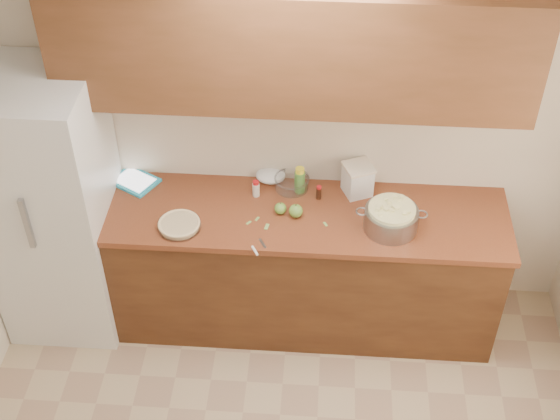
# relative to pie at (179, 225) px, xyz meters

# --- Properties ---
(room_shell) EXTENTS (3.60, 3.60, 3.60)m
(room_shell) POSITION_rel_pie_xyz_m (0.64, -1.30, 0.36)
(room_shell) COLOR tan
(room_shell) RESTS_ON ground
(counter_run) EXTENTS (2.64, 0.68, 0.92)m
(counter_run) POSITION_rel_pie_xyz_m (0.64, 0.18, -0.48)
(counter_run) COLOR #563118
(counter_run) RESTS_ON ground
(upper_cabinets) EXTENTS (2.60, 0.34, 0.70)m
(upper_cabinets) POSITION_rel_pie_xyz_m (0.64, 0.33, 1.01)
(upper_cabinets) COLOR brown
(upper_cabinets) RESTS_ON room_shell
(fridge) EXTENTS (0.70, 0.70, 1.80)m
(fridge) POSITION_rel_pie_xyz_m (-0.80, 0.14, -0.04)
(fridge) COLOR silver
(fridge) RESTS_ON ground
(pie) EXTENTS (0.26, 0.26, 0.04)m
(pie) POSITION_rel_pie_xyz_m (0.00, 0.00, 0.00)
(pie) COLOR silver
(pie) RESTS_ON counter_run
(colander) EXTENTS (0.42, 0.31, 0.16)m
(colander) POSITION_rel_pie_xyz_m (1.23, 0.08, 0.05)
(colander) COLOR gray
(colander) RESTS_ON counter_run
(flour_canister) EXTENTS (0.22, 0.22, 0.20)m
(flour_canister) POSITION_rel_pie_xyz_m (1.04, 0.40, 0.08)
(flour_canister) COLOR white
(flour_canister) RESTS_ON counter_run
(tablet) EXTENTS (0.34, 0.32, 0.02)m
(tablet) POSITION_rel_pie_xyz_m (-0.35, 0.40, -0.01)
(tablet) COLOR #2BACD0
(tablet) RESTS_ON counter_run
(paring_knife) EXTENTS (0.09, 0.15, 0.01)m
(paring_knife) POSITION_rel_pie_xyz_m (0.47, -0.16, -0.01)
(paring_knife) COLOR gray
(paring_knife) RESTS_ON counter_run
(lemon_bottle) EXTENTS (0.06, 0.06, 0.17)m
(lemon_bottle) POSITION_rel_pie_xyz_m (0.69, 0.39, 0.06)
(lemon_bottle) COLOR #4C8C38
(lemon_bottle) RESTS_ON counter_run
(cinnamon_shaker) EXTENTS (0.04, 0.04, 0.11)m
(cinnamon_shaker) POSITION_rel_pie_xyz_m (0.42, 0.32, 0.03)
(cinnamon_shaker) COLOR beige
(cinnamon_shaker) RESTS_ON counter_run
(vanilla_bottle) EXTENTS (0.03, 0.03, 0.09)m
(vanilla_bottle) POSITION_rel_pie_xyz_m (0.81, 0.32, 0.02)
(vanilla_bottle) COLOR black
(vanilla_bottle) RESTS_ON counter_run
(mixing_bowl) EXTENTS (0.22, 0.22, 0.08)m
(mixing_bowl) POSITION_rel_pie_xyz_m (0.64, 0.41, 0.02)
(mixing_bowl) COLOR silver
(mixing_bowl) RESTS_ON counter_run
(paper_towel) EXTENTS (0.20, 0.17, 0.08)m
(paper_towel) POSITION_rel_pie_xyz_m (0.50, 0.47, 0.02)
(paper_towel) COLOR white
(paper_towel) RESTS_ON counter_run
(apple_left) EXTENTS (0.07, 0.07, 0.08)m
(apple_left) POSITION_rel_pie_xyz_m (0.58, 0.17, 0.02)
(apple_left) COLOR olive
(apple_left) RESTS_ON counter_run
(apple_center) EXTENTS (0.08, 0.08, 0.10)m
(apple_center) POSITION_rel_pie_xyz_m (0.68, 0.15, 0.02)
(apple_center) COLOR olive
(apple_center) RESTS_ON counter_run
(peel_a) EXTENTS (0.03, 0.04, 0.00)m
(peel_a) POSITION_rel_pie_xyz_m (0.40, 0.07, -0.02)
(peel_a) COLOR #7DAB53
(peel_a) RESTS_ON counter_run
(peel_b) EXTENTS (0.03, 0.04, 0.00)m
(peel_b) POSITION_rel_pie_xyz_m (0.45, 0.11, -0.02)
(peel_b) COLOR #7DAB53
(peel_b) RESTS_ON counter_run
(peel_c) EXTENTS (0.03, 0.04, 0.00)m
(peel_c) POSITION_rel_pie_xyz_m (0.85, 0.09, -0.02)
(peel_c) COLOR #7DAB53
(peel_c) RESTS_ON counter_run
(peel_d) EXTENTS (0.03, 0.05, 0.00)m
(peel_d) POSITION_rel_pie_xyz_m (0.51, 0.04, -0.02)
(peel_d) COLOR #7DAB53
(peel_d) RESTS_ON counter_run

